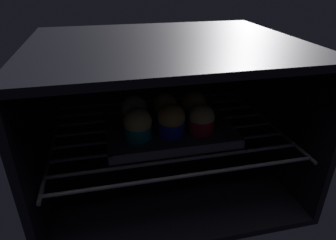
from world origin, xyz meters
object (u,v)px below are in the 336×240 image
(baking_tray, at_px, (168,129))
(muffin_row1_col0, at_px, (134,111))
(muffin_row0_col0, at_px, (138,125))
(muffin_row1_col2, at_px, (193,106))
(muffin_row0_col1, at_px, (173,121))
(muffin_row1_col1, at_px, (166,108))
(muffin_row0_col2, at_px, (202,120))

(baking_tray, distance_m, muffin_row1_col0, 0.09)
(muffin_row0_col0, xyz_separation_m, muffin_row1_col2, (0.15, 0.07, -0.00))
(baking_tray, height_order, muffin_row0_col1, muffin_row0_col1)
(muffin_row1_col1, bearing_deg, baking_tray, -95.19)
(muffin_row1_col1, bearing_deg, muffin_row1_col0, 177.98)
(muffin_row0_col0, bearing_deg, baking_tray, 24.37)
(baking_tray, relative_size, muffin_row1_col2, 4.00)
(muffin_row1_col0, height_order, muffin_row1_col1, same)
(muffin_row0_col1, bearing_deg, muffin_row1_col0, 136.21)
(baking_tray, height_order, muffin_row1_col0, muffin_row1_col0)
(baking_tray, xyz_separation_m, muffin_row1_col1, (0.00, 0.04, 0.04))
(muffin_row0_col0, bearing_deg, muffin_row0_col2, -0.72)
(muffin_row0_col0, distance_m, muffin_row0_col2, 0.15)
(muffin_row0_col1, distance_m, muffin_row0_col2, 0.07)
(muffin_row1_col1, bearing_deg, muffin_row0_col1, -90.56)
(muffin_row0_col1, height_order, muffin_row1_col1, muffin_row0_col1)
(muffin_row0_col0, height_order, muffin_row1_col1, same)
(muffin_row0_col0, height_order, muffin_row0_col2, muffin_row0_col0)
(baking_tray, relative_size, muffin_row1_col1, 3.99)
(muffin_row1_col2, bearing_deg, muffin_row0_col2, -91.56)
(muffin_row0_col1, bearing_deg, muffin_row1_col2, 43.84)
(baking_tray, xyz_separation_m, muffin_row1_col2, (0.07, 0.03, 0.04))
(baking_tray, relative_size, muffin_row0_col2, 4.26)
(muffin_row1_col1, xyz_separation_m, muffin_row1_col2, (0.07, -0.00, -0.00))
(muffin_row0_col1, xyz_separation_m, muffin_row1_col2, (0.07, 0.07, -0.00))
(muffin_row1_col1, height_order, muffin_row1_col2, same)
(muffin_row0_col1, distance_m, muffin_row1_col1, 0.07)
(muffin_row0_col1, height_order, muffin_row1_col2, muffin_row0_col1)
(muffin_row1_col0, bearing_deg, muffin_row1_col2, -2.50)
(muffin_row0_col2, bearing_deg, muffin_row0_col0, 179.28)
(muffin_row0_col1, xyz_separation_m, muffin_row1_col1, (0.00, 0.07, -0.00))
(muffin_row1_col1, bearing_deg, muffin_row0_col0, -138.13)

